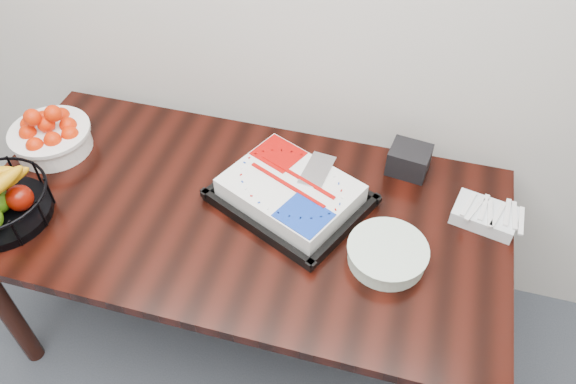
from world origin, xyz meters
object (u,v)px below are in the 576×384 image
(napkin_box, at_px, (409,160))
(tangerine_bowl, at_px, (49,132))
(plate_stack, at_px, (387,254))
(cake_tray, at_px, (290,193))
(table, at_px, (240,227))

(napkin_box, bearing_deg, tangerine_bowl, -169.53)
(tangerine_bowl, xyz_separation_m, plate_stack, (1.28, -0.19, -0.05))
(napkin_box, bearing_deg, plate_stack, -91.65)
(cake_tray, distance_m, napkin_box, 0.45)
(cake_tray, bearing_deg, napkin_box, 36.00)
(plate_stack, relative_size, napkin_box, 1.81)
(cake_tray, height_order, napkin_box, napkin_box)
(table, distance_m, tangerine_bowl, 0.79)
(cake_tray, xyz_separation_m, plate_stack, (0.35, -0.16, -0.01))
(cake_tray, relative_size, tangerine_bowl, 2.00)
(table, distance_m, napkin_box, 0.65)
(table, bearing_deg, plate_stack, -8.21)
(cake_tray, bearing_deg, tangerine_bowl, 178.32)
(cake_tray, distance_m, plate_stack, 0.39)
(plate_stack, height_order, napkin_box, napkin_box)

